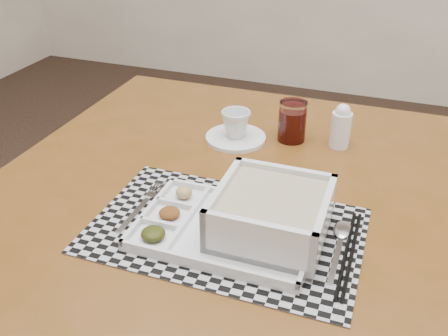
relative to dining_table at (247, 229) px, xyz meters
The scene contains 10 objects.
dining_table is the anchor object (origin of this frame).
placemat 0.15m from the dining_table, 92.11° to the right, with size 0.50×0.32×0.00m, color #A2A3AA.
serving_tray 0.18m from the dining_table, 63.79° to the right, with size 0.34×0.23×0.10m.
fork 0.23m from the dining_table, 149.81° to the right, with size 0.02×0.19×0.00m.
spoon 0.23m from the dining_table, 18.76° to the right, with size 0.04×0.18×0.01m.
chopsticks 0.27m from the dining_table, 28.32° to the right, with size 0.02×0.24×0.01m.
saucer 0.27m from the dining_table, 114.85° to the left, with size 0.15×0.15×0.01m, color silver.
cup 0.29m from the dining_table, 114.85° to the left, with size 0.07×0.07×0.07m, color silver.
juice_glass 0.31m from the dining_table, 85.36° to the left, with size 0.07×0.07×0.10m.
creamer_bottle 0.35m from the dining_table, 63.85° to the left, with size 0.05×0.05×0.11m.
Camera 1 is at (0.47, -1.07, 1.41)m, focal length 40.00 mm.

